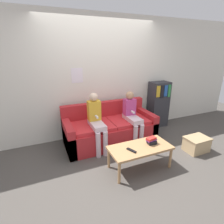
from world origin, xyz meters
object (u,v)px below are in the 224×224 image
Objects in this scene: couch at (110,129)px; storage_box at (196,144)px; person_left at (96,120)px; tv_remote at (131,150)px; coffee_table at (140,149)px; person_right at (132,115)px; bookshelf at (158,104)px.

couch is 4.17× the size of storage_box.
person_left is at bearing 154.41° from storage_box.
couch reaches higher than tv_remote.
storage_box is at bearing -20.74° from tv_remote.
coffee_table is at bearing -7.82° from tv_remote.
person_right is 1.05m from tv_remote.
person_right is (0.78, -0.01, -0.02)m from person_left.
storage_box is (1.50, 0.06, -0.26)m from tv_remote.
tv_remote is at bearing -73.49° from person_left.
coffee_table is 5.96× the size of tv_remote.
person_right reaches higher than couch.
coffee_table is 2.26× the size of storage_box.
person_right is at bearing -0.39° from person_left.
bookshelf is (1.36, 1.34, 0.23)m from coffee_table.
person_left is 2.01m from storage_box.
person_right is 6.29× the size of tv_remote.
couch is 1.10m from tv_remote.
person_right reaches higher than coffee_table.
coffee_table is (0.11, -1.04, 0.07)m from couch.
person_right is 0.94× the size of bookshelf.
bookshelf reaches higher than person_right.
person_left is 0.96m from tv_remote.
couch is 1.84× the size of coffee_table.
coffee_table is 0.95× the size of person_right.
bookshelf is at bearing 11.47° from couch.
couch is 10.97× the size of tv_remote.
coffee_table is 0.94m from person_right.
couch is 1.74× the size of person_right.
person_right reaches higher than tv_remote.
person_left is at bearing 118.55° from coffee_table.
person_left is (-0.35, -0.19, 0.34)m from couch.
couch is 1.65× the size of bookshelf.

